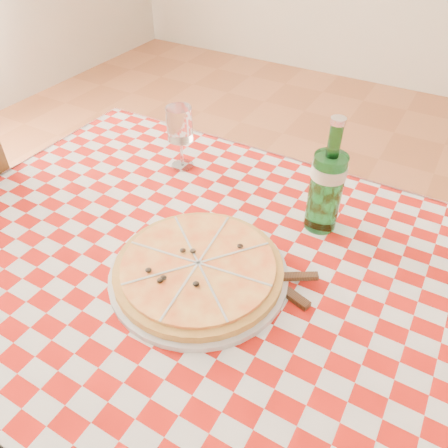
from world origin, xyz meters
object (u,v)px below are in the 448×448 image
(dining_table, at_px, (218,299))
(pizza_plate, at_px, (198,268))
(wine_glass, at_px, (181,138))
(water_bottle, at_px, (328,176))

(dining_table, xyz_separation_m, pizza_plate, (-0.02, -0.04, 0.12))
(wine_glass, bearing_deg, pizza_plate, -51.34)
(dining_table, distance_m, wine_glass, 0.42)
(wine_glass, bearing_deg, water_bottle, -6.86)
(pizza_plate, relative_size, water_bottle, 1.34)
(dining_table, bearing_deg, water_bottle, 60.04)
(pizza_plate, distance_m, water_bottle, 0.32)
(pizza_plate, distance_m, wine_glass, 0.40)
(dining_table, height_order, water_bottle, water_bottle)
(dining_table, height_order, pizza_plate, pizza_plate)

